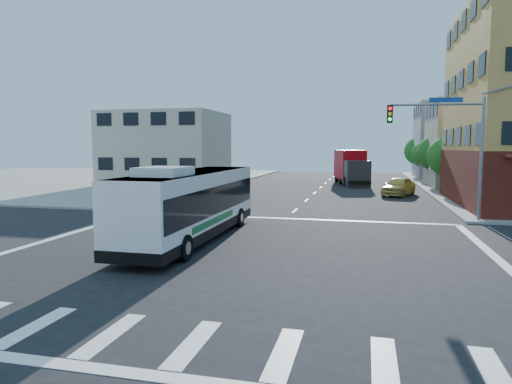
# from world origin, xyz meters

# --- Properties ---
(ground) EXTENTS (120.00, 120.00, 0.00)m
(ground) POSITION_xyz_m (0.00, 0.00, 0.00)
(ground) COLOR black
(ground) RESTS_ON ground
(sidewalk_nw) EXTENTS (50.00, 50.00, 0.15)m
(sidewalk_nw) POSITION_xyz_m (-35.00, 35.00, 0.07)
(sidewalk_nw) COLOR gray
(sidewalk_nw) RESTS_ON ground
(building_east_near) EXTENTS (12.06, 10.06, 9.00)m
(building_east_near) POSITION_xyz_m (16.98, 33.98, 4.51)
(building_east_near) COLOR tan
(building_east_near) RESTS_ON ground
(building_east_far) EXTENTS (12.06, 10.06, 10.00)m
(building_east_far) POSITION_xyz_m (16.98, 47.98, 5.01)
(building_east_far) COLOR gray
(building_east_far) RESTS_ON ground
(building_west) EXTENTS (12.06, 10.06, 8.00)m
(building_west) POSITION_xyz_m (-17.02, 29.98, 4.01)
(building_west) COLOR beige
(building_west) RESTS_ON ground
(signal_mast_ne) EXTENTS (7.91, 1.13, 8.07)m
(signal_mast_ne) POSITION_xyz_m (9.08, 10.62, 4.98)
(signal_mast_ne) COLOR slate
(signal_mast_ne) RESTS_ON ground
(street_tree_a) EXTENTS (3.60, 3.60, 5.53)m
(street_tree_a) POSITION_xyz_m (11.90, 27.92, 3.59)
(street_tree_a) COLOR #352213
(street_tree_a) RESTS_ON ground
(street_tree_b) EXTENTS (3.80, 3.80, 5.79)m
(street_tree_b) POSITION_xyz_m (11.90, 35.92, 3.75)
(street_tree_b) COLOR #352213
(street_tree_b) RESTS_ON ground
(street_tree_c) EXTENTS (3.40, 3.40, 5.29)m
(street_tree_c) POSITION_xyz_m (11.90, 43.92, 3.46)
(street_tree_c) COLOR #352213
(street_tree_c) RESTS_ON ground
(street_tree_d) EXTENTS (4.00, 4.00, 6.03)m
(street_tree_d) POSITION_xyz_m (11.90, 51.92, 3.88)
(street_tree_d) COLOR #352213
(street_tree_d) RESTS_ON ground
(transit_bus) EXTENTS (2.65, 11.72, 3.47)m
(transit_bus) POSITION_xyz_m (-3.10, 2.37, 1.70)
(transit_bus) COLOR black
(transit_bus) RESTS_ON ground
(box_truck) EXTENTS (4.36, 8.93, 3.87)m
(box_truck) POSITION_xyz_m (2.94, 35.20, 1.87)
(box_truck) COLOR #26262B
(box_truck) RESTS_ON ground
(parked_car) EXTENTS (3.53, 5.22, 1.65)m
(parked_car) POSITION_xyz_m (7.37, 24.41, 0.82)
(parked_car) COLOR #D8C553
(parked_car) RESTS_ON ground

